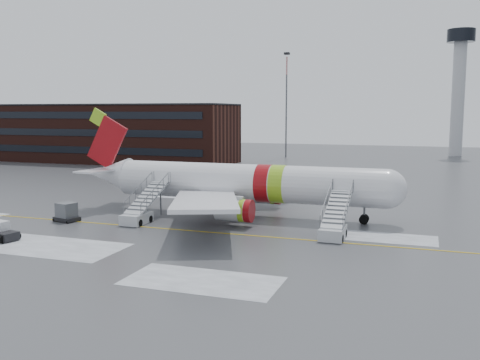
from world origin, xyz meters
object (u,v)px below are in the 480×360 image
at_px(airstair_fwd, 334,225).
at_px(airstair_aft, 140,212).
at_px(pushback_tug, 1,232).
at_px(airliner, 238,183).
at_px(uld_container, 67,213).

bearing_deg(airstair_fwd, airstair_aft, 180.00).
relative_size(airstair_fwd, airstair_aft, 1.00).
bearing_deg(airstair_aft, pushback_tug, -126.11).
height_order(airliner, pushback_tug, airliner).
relative_size(airstair_fwd, pushback_tug, 2.58).
xyz_separation_m(airliner, airstair_aft, (-7.77, -6.54, -2.35)).
xyz_separation_m(pushback_tug, uld_container, (0.30, 8.40, 0.17)).
distance_m(pushback_tug, uld_container, 8.41).
xyz_separation_m(airliner, uld_container, (-14.96, -8.41, -2.55)).
bearing_deg(pushback_tug, uld_container, 87.93).
bearing_deg(pushback_tug, airliner, 47.76).
height_order(airstair_fwd, pushback_tug, airstair_fwd).
distance_m(airstair_fwd, pushback_tug, 28.33).
xyz_separation_m(airliner, airstair_fwd, (11.13, -6.54, -2.35)).
distance_m(airliner, pushback_tug, 22.87).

